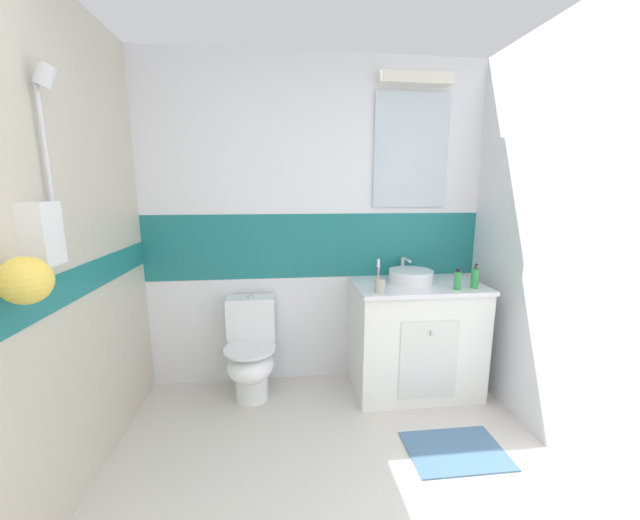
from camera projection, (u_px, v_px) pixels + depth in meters
ground_plane at (340, 494)px, 1.89m from camera, size 3.20×3.48×0.04m
wall_back_tiled at (317, 224)px, 2.86m from camera, size 3.20×0.20×2.50m
wall_left_shower_alcove at (20, 260)px, 1.50m from camera, size 0.29×3.48×2.50m
wall_right_plain at (613, 248)px, 1.79m from camera, size 0.10×3.48×2.50m
vanity_cabinet at (414, 337)px, 2.78m from camera, size 0.94×0.58×0.85m
sink_basin at (411, 275)px, 2.73m from camera, size 0.33×0.37×0.16m
toilet at (251, 352)px, 2.69m from camera, size 0.37×0.50×0.75m
toothbrush_cup at (380, 285)px, 2.46m from camera, size 0.07×0.07×0.23m
soap_dispenser at (475, 278)px, 2.56m from camera, size 0.05×0.05×0.18m
deodorant_spray_can at (457, 280)px, 2.52m from camera, size 0.05×0.05×0.15m
bath_mat at (455, 450)px, 2.17m from camera, size 0.57×0.39×0.01m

